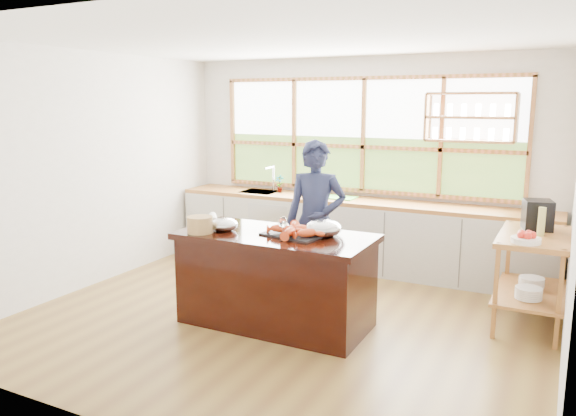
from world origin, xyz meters
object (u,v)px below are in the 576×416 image
Objects in this scene: cook at (316,223)px; espresso_machine at (538,215)px; island at (276,279)px; wicker_basket at (200,225)px.

espresso_machine is at bearing -0.18° from cook.
island is at bearing -163.03° from espresso_machine.
espresso_machine is at bearing 31.10° from island.
espresso_machine reaches higher than island.
espresso_machine is 3.28m from wicker_basket.
wicker_basket is (-0.75, -1.03, 0.11)m from cook.
cook is 7.11× the size of wicker_basket.
cook is at bearing 83.84° from island.
cook is 5.97× the size of espresso_machine.
island is at bearing 23.04° from wicker_basket.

